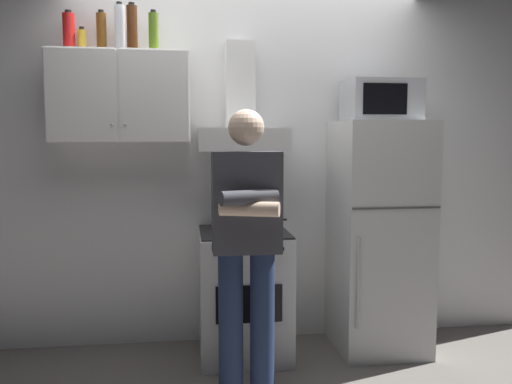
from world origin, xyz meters
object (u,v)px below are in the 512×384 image
object	(u,v)px
bottle_vodka_clear	(120,29)
bottle_spice_jar	(82,40)
bottle_rum_dark	(132,28)
bottle_beer_brown	(102,32)
refrigerator	(379,237)
range_hood	(242,122)
bottle_soda_red	(69,32)
stove_oven	(244,293)
upper_cabinet	(121,98)
microwave	(381,101)
bottle_olive_oil	(154,32)
person_standing	(247,243)
cooking_pot	(266,225)

from	to	relation	value
bottle_vodka_clear	bottle_spice_jar	size ratio (longest dim) A/B	2.09
bottle_rum_dark	bottle_spice_jar	distance (m)	0.33
bottle_rum_dark	bottle_beer_brown	size ratio (longest dim) A/B	1.15
refrigerator	bottle_rum_dark	world-z (taller)	bottle_rum_dark
bottle_vodka_clear	bottle_spice_jar	distance (m)	0.26
bottle_rum_dark	bottle_spice_jar	size ratio (longest dim) A/B	2.01
bottle_spice_jar	bottle_rum_dark	bearing A→B (deg)	-4.41
range_hood	bottle_soda_red	distance (m)	1.26
stove_oven	range_hood	bearing A→B (deg)	90.00
upper_cabinet	bottle_beer_brown	distance (m)	0.45
range_hood	bottle_vodka_clear	xyz separation A→B (m)	(-0.80, 0.04, 0.61)
range_hood	bottle_soda_red	xyz separation A→B (m)	(-1.12, 0.01, 0.57)
bottle_rum_dark	bottle_spice_jar	xyz separation A→B (m)	(-0.32, 0.02, -0.08)
stove_oven	bottle_beer_brown	world-z (taller)	bottle_beer_brown
upper_cabinet	microwave	distance (m)	1.75
microwave	bottle_spice_jar	xyz separation A→B (m)	(-1.99, 0.13, 0.38)
bottle_olive_oil	microwave	bearing A→B (deg)	-2.78
person_standing	cooking_pot	size ratio (longest dim) A/B	5.84
cooking_pot	bottle_rum_dark	size ratio (longest dim) A/B	0.89
range_hood	bottle_vodka_clear	size ratio (longest dim) A/B	2.29
microwave	bottle_spice_jar	world-z (taller)	bottle_spice_jar
refrigerator	bottle_spice_jar	bearing A→B (deg)	175.89
refrigerator	bottle_rum_dark	distance (m)	2.18
refrigerator	person_standing	distance (m)	1.17
upper_cabinet	bottle_soda_red	bearing A→B (deg)	177.85
range_hood	microwave	world-z (taller)	range_hood
range_hood	refrigerator	distance (m)	1.25
microwave	bottle_soda_red	size ratio (longest dim) A/B	1.87
bottle_vodka_clear	bottle_soda_red	xyz separation A→B (m)	(-0.32, -0.03, -0.04)
refrigerator	bottle_olive_oil	world-z (taller)	bottle_olive_oil
range_hood	bottle_beer_brown	xyz separation A→B (m)	(-0.92, 0.04, 0.58)
bottle_beer_brown	bottle_spice_jar	bearing A→B (deg)	-168.26
refrigerator	bottle_beer_brown	size ratio (longest dim) A/B	5.87
microwave	person_standing	xyz separation A→B (m)	(-1.00, -0.62, -0.84)
bottle_beer_brown	person_standing	bearing A→B (deg)	-41.60
bottle_beer_brown	bottle_vodka_clear	bearing A→B (deg)	-0.34
refrigerator	cooking_pot	world-z (taller)	refrigerator
bottle_spice_jar	person_standing	bearing A→B (deg)	-37.03
range_hood	bottle_spice_jar	bearing A→B (deg)	179.04
stove_oven	bottle_soda_red	size ratio (longest dim) A/B	3.40
bottle_rum_dark	range_hood	bearing A→B (deg)	0.59
cooking_pot	bottle_rum_dark	distance (m)	1.55
bottle_beer_brown	bottle_soda_red	world-z (taller)	bottle_beer_brown
microwave	person_standing	bearing A→B (deg)	-148.00
upper_cabinet	bottle_rum_dark	distance (m)	0.46
refrigerator	bottle_olive_oil	distance (m)	2.06
bottle_spice_jar	bottle_beer_brown	distance (m)	0.14
upper_cabinet	bottle_spice_jar	distance (m)	0.44
bottle_vodka_clear	bottle_olive_oil	distance (m)	0.24
bottle_beer_brown	bottle_olive_oil	bearing A→B (deg)	-12.50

